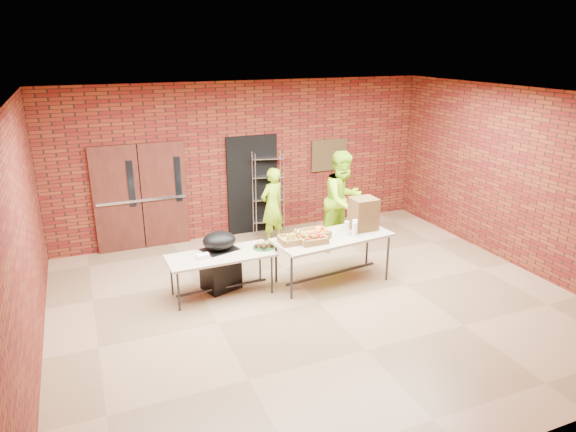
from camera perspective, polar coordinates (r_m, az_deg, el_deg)
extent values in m
cube|color=olive|center=(8.28, 3.42, -9.69)|extent=(8.00, 7.00, 0.04)
cube|color=silver|center=(7.31, 3.92, 13.24)|extent=(8.00, 7.00, 0.04)
cube|color=maroon|center=(10.80, -4.64, 6.30)|extent=(8.00, 0.04, 3.20)
cube|color=maroon|center=(4.99, 22.06, -10.44)|extent=(8.00, 0.04, 3.20)
cube|color=maroon|center=(6.96, -27.64, -2.94)|extent=(0.04, 7.00, 3.20)
cube|color=maroon|center=(10.03, 24.79, 3.65)|extent=(0.04, 7.00, 3.20)
cube|color=#4C2015|center=(10.38, -18.46, 1.73)|extent=(0.88, 0.08, 2.10)
cube|color=#4C2015|center=(10.47, -13.57, 2.32)|extent=(0.88, 0.08, 2.10)
cube|color=black|center=(10.27, -17.05, 3.44)|extent=(0.12, 0.02, 0.90)
cube|color=black|center=(10.39, -12.12, 4.02)|extent=(0.12, 0.02, 0.90)
cube|color=#B6B7BE|center=(10.37, -15.93, 1.68)|extent=(1.70, 0.04, 0.05)
cube|color=black|center=(10.91, -3.97, 3.47)|extent=(1.10, 0.06, 2.10)
cube|color=#43331B|center=(11.46, 4.59, 6.78)|extent=(0.85, 0.04, 0.70)
cube|color=#B6AB8B|center=(8.29, -7.47, -4.38)|extent=(1.72, 0.75, 0.04)
cube|color=#2B2B2F|center=(8.53, -7.31, -7.90)|extent=(1.52, 0.08, 0.03)
cylinder|color=#2B2B2F|center=(8.55, -12.82, -6.55)|extent=(0.03, 0.03, 0.66)
cylinder|color=#2B2B2F|center=(8.88, -3.14, -5.08)|extent=(0.03, 0.03, 0.66)
cylinder|color=#2B2B2F|center=(8.04, -12.08, -8.18)|extent=(0.03, 0.03, 0.66)
cylinder|color=#2B2B2F|center=(8.39, -1.82, -6.54)|extent=(0.03, 0.03, 0.66)
cube|color=#B6AB8B|center=(8.66, 4.99, -2.39)|extent=(2.10, 1.07, 0.04)
cube|color=#2B2B2F|center=(8.92, 4.87, -6.41)|extent=(1.78, 0.25, 0.03)
cylinder|color=#2B2B2F|center=(8.75, -1.33, -5.01)|extent=(0.04, 0.04, 0.78)
cylinder|color=#2B2B2F|center=(9.50, 8.79, -3.27)|extent=(0.04, 0.04, 0.78)
cylinder|color=#2B2B2F|center=(8.19, 0.39, -6.75)|extent=(0.04, 0.04, 0.78)
cylinder|color=#2B2B2F|center=(8.98, 11.00, -4.74)|extent=(0.04, 0.04, 0.78)
cube|color=#9D733F|center=(8.33, 0.54, -2.76)|extent=(0.44, 0.34, 0.07)
cube|color=#9D733F|center=(8.60, 2.97, -2.08)|extent=(0.46, 0.36, 0.07)
cube|color=#9D733F|center=(8.35, 2.74, -2.73)|extent=(0.44, 0.34, 0.07)
cylinder|color=#13491B|center=(8.48, -2.74, -3.49)|extent=(0.36, 0.36, 0.01)
cube|color=white|center=(8.17, -9.46, -4.43)|extent=(0.20, 0.13, 0.07)
cube|color=brown|center=(8.95, 8.38, 0.25)|extent=(0.42, 0.38, 0.56)
cylinder|color=white|center=(8.72, 7.44, -1.25)|extent=(0.09, 0.09, 0.26)
cylinder|color=white|center=(8.66, 7.41, -1.46)|extent=(0.08, 0.08, 0.24)
cylinder|color=white|center=(8.71, 6.54, -1.32)|extent=(0.08, 0.08, 0.24)
cube|color=black|center=(8.62, -7.50, -5.84)|extent=(0.66, 0.60, 0.70)
ellipsoid|color=black|center=(8.43, -7.65, -2.72)|extent=(0.66, 0.61, 0.30)
imported|color=#98DD18|center=(10.35, -1.77, 1.13)|extent=(0.67, 0.57, 1.57)
imported|color=#98DD18|center=(10.11, 6.11, 1.76)|extent=(1.13, 1.00, 1.96)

